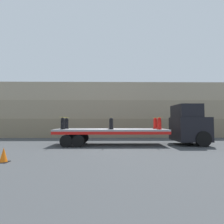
{
  "coord_description": "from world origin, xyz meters",
  "views": [
    {
      "loc": [
        -0.12,
        -13.09,
        1.75
      ],
      "look_at": [
        0.06,
        0.0,
        2.45
      ],
      "focal_mm": 28.0,
      "sensor_mm": 36.0,
      "label": 1
    }
  ],
  "objects_px": {
    "flatbed_trailer": "(103,132)",
    "fire_hydrant_black_near_1": "(111,124)",
    "fire_hydrant_red_near_2": "(159,124)",
    "fire_hydrant_black_far_1": "(111,123)",
    "fire_hydrant_black_far_0": "(67,123)",
    "fire_hydrant_black_near_0": "(63,124)",
    "fire_hydrant_red_far_2": "(155,123)",
    "traffic_cone": "(4,155)",
    "truck_cab": "(190,125)"
  },
  "relations": [
    {
      "from": "flatbed_trailer",
      "to": "fire_hydrant_black_near_1",
      "type": "height_order",
      "value": "fire_hydrant_black_near_1"
    },
    {
      "from": "flatbed_trailer",
      "to": "fire_hydrant_red_near_2",
      "type": "height_order",
      "value": "fire_hydrant_red_near_2"
    },
    {
      "from": "fire_hydrant_black_near_1",
      "to": "fire_hydrant_red_near_2",
      "type": "bearing_deg",
      "value": 0.0
    },
    {
      "from": "fire_hydrant_black_near_1",
      "to": "fire_hydrant_black_far_1",
      "type": "relative_size",
      "value": 1.0
    },
    {
      "from": "flatbed_trailer",
      "to": "fire_hydrant_black_far_0",
      "type": "xyz_separation_m",
      "value": [
        -2.86,
        0.56,
        0.65
      ]
    },
    {
      "from": "fire_hydrant_black_near_0",
      "to": "fire_hydrant_red_near_2",
      "type": "xyz_separation_m",
      "value": [
        6.93,
        0.0,
        0.0
      ]
    },
    {
      "from": "fire_hydrant_black_near_0",
      "to": "fire_hydrant_black_near_1",
      "type": "distance_m",
      "value": 3.47
    },
    {
      "from": "flatbed_trailer",
      "to": "fire_hydrant_red_far_2",
      "type": "bearing_deg",
      "value": 7.81
    },
    {
      "from": "fire_hydrant_red_near_2",
      "to": "traffic_cone",
      "type": "height_order",
      "value": "fire_hydrant_red_near_2"
    },
    {
      "from": "fire_hydrant_black_far_0",
      "to": "fire_hydrant_black_near_1",
      "type": "height_order",
      "value": "same"
    },
    {
      "from": "fire_hydrant_black_far_0",
      "to": "traffic_cone",
      "type": "bearing_deg",
      "value": -101.24
    },
    {
      "from": "truck_cab",
      "to": "fire_hydrant_black_near_0",
      "type": "bearing_deg",
      "value": -176.6
    },
    {
      "from": "fire_hydrant_black_near_1",
      "to": "fire_hydrant_red_far_2",
      "type": "height_order",
      "value": "same"
    },
    {
      "from": "truck_cab",
      "to": "traffic_cone",
      "type": "relative_size",
      "value": 4.76
    },
    {
      "from": "truck_cab",
      "to": "fire_hydrant_red_far_2",
      "type": "bearing_deg",
      "value": 167.25
    },
    {
      "from": "truck_cab",
      "to": "fire_hydrant_black_far_1",
      "type": "xyz_separation_m",
      "value": [
        -5.94,
        0.56,
        0.11
      ]
    },
    {
      "from": "flatbed_trailer",
      "to": "fire_hydrant_black_near_0",
      "type": "relative_size",
      "value": 9.53
    },
    {
      "from": "fire_hydrant_black_far_1",
      "to": "fire_hydrant_black_near_0",
      "type": "bearing_deg",
      "value": -162.13
    },
    {
      "from": "fire_hydrant_black_near_0",
      "to": "fire_hydrant_black_far_0",
      "type": "distance_m",
      "value": 1.12
    },
    {
      "from": "truck_cab",
      "to": "flatbed_trailer",
      "type": "xyz_separation_m",
      "value": [
        -6.54,
        0.0,
        -0.53
      ]
    },
    {
      "from": "fire_hydrant_black_far_1",
      "to": "flatbed_trailer",
      "type": "bearing_deg",
      "value": -137.35
    },
    {
      "from": "fire_hydrant_black_near_0",
      "to": "traffic_cone",
      "type": "height_order",
      "value": "fire_hydrant_black_near_0"
    },
    {
      "from": "flatbed_trailer",
      "to": "fire_hydrant_black_near_0",
      "type": "bearing_deg",
      "value": -168.94
    },
    {
      "from": "fire_hydrant_black_near_1",
      "to": "traffic_cone",
      "type": "distance_m",
      "value": 6.89
    },
    {
      "from": "fire_hydrant_black_far_0",
      "to": "traffic_cone",
      "type": "relative_size",
      "value": 1.36
    },
    {
      "from": "fire_hydrant_black_near_1",
      "to": "fire_hydrant_black_far_1",
      "type": "bearing_deg",
      "value": 90.0
    },
    {
      "from": "fire_hydrant_red_near_2",
      "to": "fire_hydrant_red_far_2",
      "type": "distance_m",
      "value": 1.12
    },
    {
      "from": "fire_hydrant_black_far_1",
      "to": "traffic_cone",
      "type": "xyz_separation_m",
      "value": [
        -4.66,
        -6.02,
        -1.28
      ]
    },
    {
      "from": "truck_cab",
      "to": "fire_hydrant_black_far_1",
      "type": "height_order",
      "value": "truck_cab"
    },
    {
      "from": "truck_cab",
      "to": "fire_hydrant_black_near_0",
      "type": "height_order",
      "value": "truck_cab"
    },
    {
      "from": "fire_hydrant_black_far_1",
      "to": "fire_hydrant_red_far_2",
      "type": "bearing_deg",
      "value": 0.0
    },
    {
      "from": "fire_hydrant_red_far_2",
      "to": "fire_hydrant_black_near_0",
      "type": "bearing_deg",
      "value": -170.84
    },
    {
      "from": "fire_hydrant_black_near_1",
      "to": "fire_hydrant_red_near_2",
      "type": "height_order",
      "value": "same"
    },
    {
      "from": "flatbed_trailer",
      "to": "fire_hydrant_black_near_1",
      "type": "xyz_separation_m",
      "value": [
        0.61,
        -0.56,
        0.65
      ]
    },
    {
      "from": "fire_hydrant_red_near_2",
      "to": "traffic_cone",
      "type": "distance_m",
      "value": 9.58
    },
    {
      "from": "fire_hydrant_black_far_1",
      "to": "fire_hydrant_red_near_2",
      "type": "relative_size",
      "value": 1.0
    },
    {
      "from": "fire_hydrant_black_far_1",
      "to": "fire_hydrant_red_far_2",
      "type": "relative_size",
      "value": 1.0
    },
    {
      "from": "fire_hydrant_black_far_1",
      "to": "traffic_cone",
      "type": "height_order",
      "value": "fire_hydrant_black_far_1"
    },
    {
      "from": "truck_cab",
      "to": "flatbed_trailer",
      "type": "relative_size",
      "value": 0.37
    },
    {
      "from": "fire_hydrant_black_far_0",
      "to": "fire_hydrant_black_near_1",
      "type": "xyz_separation_m",
      "value": [
        3.47,
        -1.12,
        0.0
      ]
    },
    {
      "from": "traffic_cone",
      "to": "fire_hydrant_black_far_1",
      "type": "bearing_deg",
      "value": 52.25
    },
    {
      "from": "fire_hydrant_red_far_2",
      "to": "fire_hydrant_black_near_1",
      "type": "bearing_deg",
      "value": -162.13
    },
    {
      "from": "truck_cab",
      "to": "fire_hydrant_black_near_0",
      "type": "distance_m",
      "value": 9.42
    },
    {
      "from": "fire_hydrant_black_near_1",
      "to": "truck_cab",
      "type": "bearing_deg",
      "value": 5.38
    },
    {
      "from": "truck_cab",
      "to": "fire_hydrant_black_near_1",
      "type": "height_order",
      "value": "truck_cab"
    },
    {
      "from": "fire_hydrant_black_near_0",
      "to": "fire_hydrant_red_far_2",
      "type": "xyz_separation_m",
      "value": [
        6.93,
        1.12,
        0.0
      ]
    },
    {
      "from": "flatbed_trailer",
      "to": "fire_hydrant_red_far_2",
      "type": "relative_size",
      "value": 9.53
    },
    {
      "from": "flatbed_trailer",
      "to": "fire_hydrant_black_far_0",
      "type": "distance_m",
      "value": 2.98
    },
    {
      "from": "fire_hydrant_black_near_0",
      "to": "fire_hydrant_black_near_1",
      "type": "height_order",
      "value": "same"
    },
    {
      "from": "fire_hydrant_red_near_2",
      "to": "fire_hydrant_black_near_1",
      "type": "bearing_deg",
      "value": 180.0
    }
  ]
}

